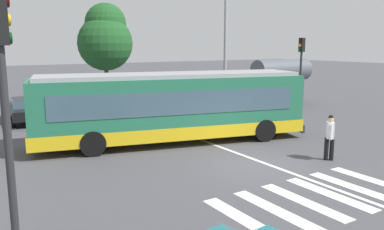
% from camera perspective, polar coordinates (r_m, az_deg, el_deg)
% --- Properties ---
extents(ground_plane, '(160.00, 160.00, 0.00)m').
position_cam_1_polar(ground_plane, '(14.48, 9.19, -7.15)').
color(ground_plane, '#47474C').
extents(city_transit_bus, '(12.17, 5.27, 3.06)m').
position_cam_1_polar(city_transit_bus, '(17.27, -2.92, 1.18)').
color(city_transit_bus, black).
rests_on(city_transit_bus, ground_plane).
extents(pedestrian_crossing_street, '(0.46, 0.47, 1.72)m').
position_cam_1_polar(pedestrian_crossing_street, '(15.51, 19.31, -2.73)').
color(pedestrian_crossing_street, black).
rests_on(pedestrian_crossing_street, ground_plane).
extents(parked_car_black, '(2.15, 4.62, 1.35)m').
position_cam_1_polar(parked_car_black, '(23.95, -22.70, 0.92)').
color(parked_car_black, black).
rests_on(parked_car_black, ground_plane).
extents(parked_car_red, '(2.03, 4.58, 1.35)m').
position_cam_1_polar(parked_car_red, '(25.13, -16.89, 1.67)').
color(parked_car_red, black).
rests_on(parked_car_red, ground_plane).
extents(parked_car_white, '(2.17, 4.63, 1.35)m').
position_cam_1_polar(parked_car_white, '(25.77, -11.42, 2.10)').
color(parked_car_white, black).
rests_on(parked_car_white, ground_plane).
extents(parked_car_blue, '(2.32, 4.68, 1.35)m').
position_cam_1_polar(parked_car_blue, '(26.66, -5.71, 2.51)').
color(parked_car_blue, black).
rests_on(parked_car_blue, ground_plane).
extents(parked_car_charcoal, '(2.21, 4.64, 1.35)m').
position_cam_1_polar(parked_car_charcoal, '(28.18, -0.92, 2.97)').
color(parked_car_charcoal, black).
rests_on(parked_car_charcoal, ground_plane).
extents(parked_car_champagne, '(1.98, 4.56, 1.35)m').
position_cam_1_polar(parked_car_champagne, '(29.57, 3.51, 3.29)').
color(parked_car_champagne, black).
rests_on(parked_car_champagne, ground_plane).
extents(traffic_light_near_corner, '(0.33, 0.32, 5.15)m').
position_cam_1_polar(traffic_light_near_corner, '(7.45, -25.50, 2.71)').
color(traffic_light_near_corner, '#28282B').
rests_on(traffic_light_near_corner, ground_plane).
extents(traffic_light_far_corner, '(0.33, 0.32, 4.72)m').
position_cam_1_polar(traffic_light_far_corner, '(26.87, 15.48, 7.40)').
color(traffic_light_far_corner, '#28282B').
rests_on(traffic_light_far_corner, ground_plane).
extents(bus_stop_shelter, '(4.68, 1.54, 3.25)m').
position_cam_1_polar(bus_stop_shelter, '(29.16, 12.82, 6.22)').
color(bus_stop_shelter, '#28282B').
rests_on(bus_stop_shelter, ground_plane).
extents(twin_arm_street_lamp, '(5.06, 0.32, 8.94)m').
position_cam_1_polar(twin_arm_street_lamp, '(25.80, 4.88, 12.92)').
color(twin_arm_street_lamp, '#939399').
rests_on(twin_arm_street_lamp, ground_plane).
extents(background_tree_right, '(4.59, 4.59, 7.73)m').
position_cam_1_polar(background_tree_right, '(34.42, -12.42, 10.89)').
color(background_tree_right, brown).
rests_on(background_tree_right, ground_plane).
extents(crosswalk_painted_stripes, '(5.78, 3.01, 0.01)m').
position_cam_1_polar(crosswalk_painted_stripes, '(11.93, 17.61, -11.29)').
color(crosswalk_painted_stripes, silver).
rests_on(crosswalk_painted_stripes, ground_plane).
extents(lane_center_line, '(0.16, 24.00, 0.01)m').
position_cam_1_polar(lane_center_line, '(16.21, 5.63, -5.18)').
color(lane_center_line, silver).
rests_on(lane_center_line, ground_plane).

